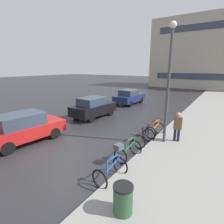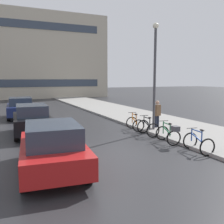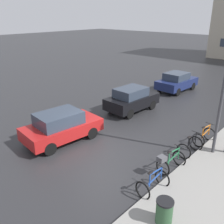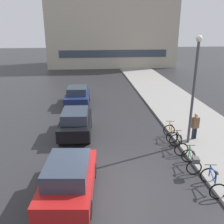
{
  "view_description": "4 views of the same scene",
  "coord_description": "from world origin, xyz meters",
  "px_view_note": "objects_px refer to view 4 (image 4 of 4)",
  "views": [
    {
      "loc": [
        6.66,
        -5.51,
        3.96
      ],
      "look_at": [
        0.23,
        4.16,
        0.96
      ],
      "focal_mm": 28.0,
      "sensor_mm": 36.0,
      "label": 1
    },
    {
      "loc": [
        -3.65,
        -8.56,
        2.97
      ],
      "look_at": [
        1.12,
        2.05,
        1.42
      ],
      "focal_mm": 40.0,
      "sensor_mm": 36.0,
      "label": 2
    },
    {
      "loc": [
        7.6,
        -7.62,
        6.27
      ],
      "look_at": [
        -0.83,
        1.61,
        1.27
      ],
      "focal_mm": 40.0,
      "sensor_mm": 36.0,
      "label": 3
    },
    {
      "loc": [
        -1.32,
        -9.21,
        6.42
      ],
      "look_at": [
        -0.01,
        4.52,
        1.63
      ],
      "focal_mm": 40.0,
      "sensor_mm": 36.0,
      "label": 4
    }
  ],
  "objects_px": {
    "bicycle_farthest": "(171,133)",
    "car_red": "(69,178)",
    "bicycle_nearest": "(213,182)",
    "streetlamp": "(194,84)",
    "car_black": "(76,123)",
    "bicycle_second": "(192,160)",
    "car_navy": "(78,96)",
    "bicycle_third": "(178,144)",
    "pedestrian": "(195,126)"
  },
  "relations": [
    {
      "from": "bicycle_nearest",
      "to": "pedestrian",
      "type": "xyz_separation_m",
      "value": [
        1.13,
        4.59,
        0.56
      ]
    },
    {
      "from": "car_navy",
      "to": "pedestrian",
      "type": "relative_size",
      "value": 2.33
    },
    {
      "from": "bicycle_nearest",
      "to": "car_navy",
      "type": "xyz_separation_m",
      "value": [
        -5.89,
        12.36,
        0.4
      ]
    },
    {
      "from": "bicycle_nearest",
      "to": "bicycle_farthest",
      "type": "bearing_deg",
      "value": 92.12
    },
    {
      "from": "bicycle_third",
      "to": "bicycle_farthest",
      "type": "relative_size",
      "value": 1.02
    },
    {
      "from": "bicycle_third",
      "to": "car_black",
      "type": "height_order",
      "value": "car_black"
    },
    {
      "from": "bicycle_second",
      "to": "car_black",
      "type": "distance_m",
      "value": 7.13
    },
    {
      "from": "streetlamp",
      "to": "bicycle_second",
      "type": "bearing_deg",
      "value": -108.21
    },
    {
      "from": "bicycle_nearest",
      "to": "streetlamp",
      "type": "relative_size",
      "value": 0.21
    },
    {
      "from": "pedestrian",
      "to": "streetlamp",
      "type": "xyz_separation_m",
      "value": [
        -0.53,
        -0.44,
        2.57
      ]
    },
    {
      "from": "bicycle_farthest",
      "to": "car_red",
      "type": "relative_size",
      "value": 0.28
    },
    {
      "from": "bicycle_nearest",
      "to": "bicycle_third",
      "type": "height_order",
      "value": "bicycle_third"
    },
    {
      "from": "bicycle_second",
      "to": "car_navy",
      "type": "distance_m",
      "value": 12.18
    },
    {
      "from": "bicycle_third",
      "to": "car_navy",
      "type": "relative_size",
      "value": 0.3
    },
    {
      "from": "bicycle_nearest",
      "to": "car_red",
      "type": "relative_size",
      "value": 0.3
    },
    {
      "from": "car_navy",
      "to": "bicycle_nearest",
      "type": "bearing_deg",
      "value": -64.53
    },
    {
      "from": "bicycle_second",
      "to": "car_black",
      "type": "relative_size",
      "value": 0.38
    },
    {
      "from": "bicycle_second",
      "to": "car_red",
      "type": "xyz_separation_m",
      "value": [
        -5.56,
        -1.34,
        0.32
      ]
    },
    {
      "from": "bicycle_nearest",
      "to": "car_red",
      "type": "distance_m",
      "value": 5.83
    },
    {
      "from": "bicycle_second",
      "to": "pedestrian",
      "type": "xyz_separation_m",
      "value": [
        1.38,
        3.02,
        0.46
      ]
    },
    {
      "from": "bicycle_second",
      "to": "bicycle_third",
      "type": "xyz_separation_m",
      "value": [
        0.02,
        1.87,
        -0.08
      ]
    },
    {
      "from": "bicycle_third",
      "to": "car_black",
      "type": "distance_m",
      "value": 6.15
    },
    {
      "from": "bicycle_nearest",
      "to": "streetlamp",
      "type": "height_order",
      "value": "streetlamp"
    },
    {
      "from": "bicycle_third",
      "to": "pedestrian",
      "type": "distance_m",
      "value": 1.86
    },
    {
      "from": "bicycle_second",
      "to": "car_black",
      "type": "xyz_separation_m",
      "value": [
        -5.53,
        4.49,
        0.34
      ]
    },
    {
      "from": "bicycle_second",
      "to": "pedestrian",
      "type": "distance_m",
      "value": 3.35
    },
    {
      "from": "car_black",
      "to": "car_navy",
      "type": "relative_size",
      "value": 0.97
    },
    {
      "from": "bicycle_nearest",
      "to": "streetlamp",
      "type": "xyz_separation_m",
      "value": [
        0.6,
        4.15,
        3.14
      ]
    },
    {
      "from": "pedestrian",
      "to": "car_black",
      "type": "bearing_deg",
      "value": 168.03
    },
    {
      "from": "car_red",
      "to": "streetlamp",
      "type": "relative_size",
      "value": 0.7
    },
    {
      "from": "car_red",
      "to": "pedestrian",
      "type": "distance_m",
      "value": 8.2
    },
    {
      "from": "pedestrian",
      "to": "streetlamp",
      "type": "distance_m",
      "value": 2.66
    },
    {
      "from": "car_red",
      "to": "streetlamp",
      "type": "xyz_separation_m",
      "value": [
        6.41,
        3.92,
        2.72
      ]
    },
    {
      "from": "bicycle_third",
      "to": "streetlamp",
      "type": "height_order",
      "value": "streetlamp"
    },
    {
      "from": "bicycle_farthest",
      "to": "car_black",
      "type": "bearing_deg",
      "value": 168.44
    },
    {
      "from": "pedestrian",
      "to": "bicycle_farthest",
      "type": "bearing_deg",
      "value": 166.29
    },
    {
      "from": "bicycle_second",
      "to": "pedestrian",
      "type": "relative_size",
      "value": 0.86
    },
    {
      "from": "car_navy",
      "to": "car_black",
      "type": "bearing_deg",
      "value": -89.06
    },
    {
      "from": "car_red",
      "to": "car_black",
      "type": "xyz_separation_m",
      "value": [
        0.03,
        5.82,
        0.02
      ]
    },
    {
      "from": "bicycle_farthest",
      "to": "car_black",
      "type": "height_order",
      "value": "car_black"
    },
    {
      "from": "bicycle_second",
      "to": "car_black",
      "type": "bearing_deg",
      "value": 140.96
    },
    {
      "from": "car_black",
      "to": "car_navy",
      "type": "xyz_separation_m",
      "value": [
        -0.1,
        6.3,
        -0.04
      ]
    },
    {
      "from": "bicycle_second",
      "to": "pedestrian",
      "type": "bearing_deg",
      "value": 65.54
    },
    {
      "from": "streetlamp",
      "to": "bicycle_third",
      "type": "bearing_deg",
      "value": -139.35
    },
    {
      "from": "bicycle_farthest",
      "to": "streetlamp",
      "type": "distance_m",
      "value": 3.32
    },
    {
      "from": "bicycle_nearest",
      "to": "streetlamp",
      "type": "distance_m",
      "value": 5.24
    },
    {
      "from": "car_red",
      "to": "car_navy",
      "type": "xyz_separation_m",
      "value": [
        -0.07,
        12.13,
        -0.02
      ]
    },
    {
      "from": "bicycle_third",
      "to": "streetlamp",
      "type": "distance_m",
      "value": 3.31
    },
    {
      "from": "bicycle_third",
      "to": "pedestrian",
      "type": "bearing_deg",
      "value": 40.33
    },
    {
      "from": "bicycle_third",
      "to": "car_red",
      "type": "bearing_deg",
      "value": -150.12
    }
  ]
}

